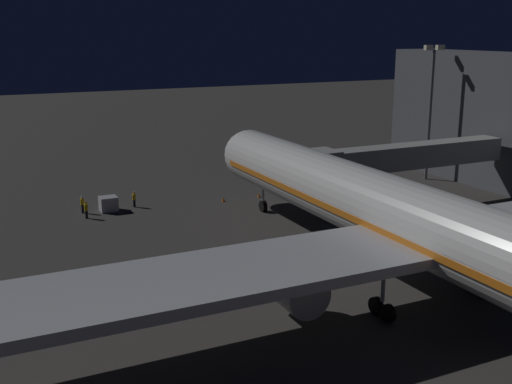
{
  "coord_description": "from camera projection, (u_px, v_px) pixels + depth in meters",
  "views": [
    {
      "loc": [
        28.62,
        39.68,
        18.62
      ],
      "look_at": [
        3.0,
        -13.42,
        3.5
      ],
      "focal_mm": 44.57,
      "sensor_mm": 36.0,
      "label": 1
    }
  ],
  "objects": [
    {
      "name": "ground_plane",
      "position": [
        361.0,
        267.0,
        51.29
      ],
      "size": [
        320.0,
        320.0,
        0.0
      ],
      "primitive_type": "plane",
      "color": "#383533"
    },
    {
      "name": "airliner_at_gate",
      "position": [
        437.0,
        233.0,
        42.64
      ],
      "size": [
        59.01,
        65.8,
        19.68
      ],
      "color": "silver",
      "rests_on": "ground_plane"
    },
    {
      "name": "jet_bridge",
      "position": [
        394.0,
        158.0,
        67.07
      ],
      "size": [
        24.75,
        3.4,
        6.99
      ],
      "color": "#9E9E99",
      "rests_on": "ground_plane"
    },
    {
      "name": "apron_floodlight_mast",
      "position": [
        431.0,
        102.0,
        79.07
      ],
      "size": [
        2.9,
        0.5,
        16.79
      ],
      "color": "#59595E",
      "rests_on": "ground_plane"
    },
    {
      "name": "baggage_container_mid_row",
      "position": [
        108.0,
        204.0,
        66.98
      ],
      "size": [
        1.79,
        1.64,
        1.54
      ],
      "primitive_type": "cube",
      "color": "#B7BABF",
      "rests_on": "ground_plane"
    },
    {
      "name": "ground_crew_by_belt_loader",
      "position": [
        82.0,
        204.0,
        66.11
      ],
      "size": [
        0.4,
        0.4,
        1.83
      ],
      "color": "black",
      "rests_on": "ground_plane"
    },
    {
      "name": "ground_crew_marshaller_fwd",
      "position": [
        134.0,
        199.0,
        68.39
      ],
      "size": [
        0.4,
        0.4,
        1.72
      ],
      "color": "black",
      "rests_on": "ground_plane"
    },
    {
      "name": "ground_crew_under_port_wing",
      "position": [
        86.0,
        209.0,
        64.24
      ],
      "size": [
        0.4,
        0.4,
        1.79
      ],
      "color": "black",
      "rests_on": "ground_plane"
    },
    {
      "name": "traffic_cone_nose_port",
      "position": [
        259.0,
        195.0,
        72.58
      ],
      "size": [
        0.36,
        0.36,
        0.55
      ],
      "primitive_type": "cone",
      "color": "orange",
      "rests_on": "ground_plane"
    },
    {
      "name": "traffic_cone_nose_starboard",
      "position": [
        224.0,
        199.0,
        70.73
      ],
      "size": [
        0.36,
        0.36,
        0.55
      ],
      "primitive_type": "cone",
      "color": "orange",
      "rests_on": "ground_plane"
    }
  ]
}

